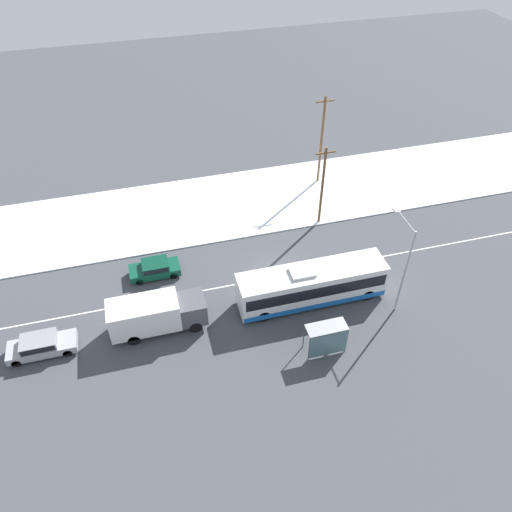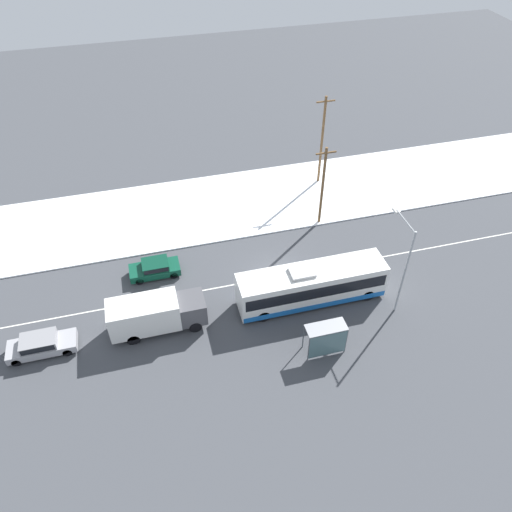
{
  "view_description": "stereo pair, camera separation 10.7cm",
  "coord_description": "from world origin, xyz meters",
  "px_view_note": "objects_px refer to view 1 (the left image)",
  "views": [
    {
      "loc": [
        -9.32,
        -27.72,
        28.4
      ],
      "look_at": [
        -1.49,
        1.37,
        1.4
      ],
      "focal_mm": 35.0,
      "sensor_mm": 36.0,
      "label": 1
    },
    {
      "loc": [
        -9.22,
        -27.75,
        28.4
      ],
      "look_at": [
        -1.49,
        1.37,
        1.4
      ],
      "focal_mm": 35.0,
      "sensor_mm": 36.0,
      "label": 2
    }
  ],
  "objects_px": {
    "pedestrian_at_stop": "(329,329)",
    "utility_pole_snowlot": "(322,140)",
    "sedan_car": "(155,268)",
    "parked_car_near_truck": "(41,345)",
    "box_truck": "(155,314)",
    "bus_shelter": "(327,337)",
    "city_bus": "(311,285)",
    "utility_pole_roadside": "(322,185)",
    "streetlamp": "(403,257)"
  },
  "relations": [
    {
      "from": "pedestrian_at_stop",
      "to": "utility_pole_snowlot",
      "type": "distance_m",
      "value": 20.68
    },
    {
      "from": "city_bus",
      "to": "bus_shelter",
      "type": "bearing_deg",
      "value": -97.79
    },
    {
      "from": "utility_pole_roadside",
      "to": "utility_pole_snowlot",
      "type": "distance_m",
      "value": 6.85
    },
    {
      "from": "sedan_car",
      "to": "pedestrian_at_stop",
      "type": "bearing_deg",
      "value": 138.93
    },
    {
      "from": "bus_shelter",
      "to": "streetlamp",
      "type": "distance_m",
      "value": 7.9
    },
    {
      "from": "streetlamp",
      "to": "city_bus",
      "type": "bearing_deg",
      "value": 160.73
    },
    {
      "from": "sedan_car",
      "to": "pedestrian_at_stop",
      "type": "relative_size",
      "value": 2.51
    },
    {
      "from": "box_truck",
      "to": "bus_shelter",
      "type": "height_order",
      "value": "box_truck"
    },
    {
      "from": "utility_pole_roadside",
      "to": "streetlamp",
      "type": "bearing_deg",
      "value": -80.66
    },
    {
      "from": "pedestrian_at_stop",
      "to": "streetlamp",
      "type": "distance_m",
      "value": 7.3
    },
    {
      "from": "city_bus",
      "to": "streetlamp",
      "type": "bearing_deg",
      "value": -19.27
    },
    {
      "from": "city_bus",
      "to": "sedan_car",
      "type": "bearing_deg",
      "value": 152.31
    },
    {
      "from": "pedestrian_at_stop",
      "to": "utility_pole_roadside",
      "type": "bearing_deg",
      "value": 72.44
    },
    {
      "from": "box_truck",
      "to": "utility_pole_roadside",
      "type": "distance_m",
      "value": 18.28
    },
    {
      "from": "city_bus",
      "to": "parked_car_near_truck",
      "type": "bearing_deg",
      "value": 179.63
    },
    {
      "from": "sedan_car",
      "to": "pedestrian_at_stop",
      "type": "height_order",
      "value": "pedestrian_at_stop"
    },
    {
      "from": "box_truck",
      "to": "pedestrian_at_stop",
      "type": "height_order",
      "value": "box_truck"
    },
    {
      "from": "parked_car_near_truck",
      "to": "streetlamp",
      "type": "height_order",
      "value": "streetlamp"
    },
    {
      "from": "sedan_car",
      "to": "parked_car_near_truck",
      "type": "bearing_deg",
      "value": 34.12
    },
    {
      "from": "box_truck",
      "to": "streetlamp",
      "type": "height_order",
      "value": "streetlamp"
    },
    {
      "from": "box_truck",
      "to": "bus_shelter",
      "type": "xyz_separation_m",
      "value": [
        11.07,
        -5.24,
        0.1
      ]
    },
    {
      "from": "pedestrian_at_stop",
      "to": "sedan_car",
      "type": "bearing_deg",
      "value": 138.93
    },
    {
      "from": "sedan_car",
      "to": "parked_car_near_truck",
      "type": "relative_size",
      "value": 0.87
    },
    {
      "from": "city_bus",
      "to": "box_truck",
      "type": "xyz_separation_m",
      "value": [
        -11.76,
        0.2,
        -0.02
      ]
    },
    {
      "from": "city_bus",
      "to": "pedestrian_at_stop",
      "type": "xyz_separation_m",
      "value": [
        -0.02,
        -3.88,
        -0.61
      ]
    },
    {
      "from": "bus_shelter",
      "to": "streetlamp",
      "type": "height_order",
      "value": "streetlamp"
    },
    {
      "from": "box_truck",
      "to": "utility_pole_snowlot",
      "type": "distance_m",
      "value": 23.87
    },
    {
      "from": "bus_shelter",
      "to": "utility_pole_snowlot",
      "type": "height_order",
      "value": "utility_pole_snowlot"
    },
    {
      "from": "utility_pole_snowlot",
      "to": "pedestrian_at_stop",
      "type": "bearing_deg",
      "value": -108.22
    },
    {
      "from": "parked_car_near_truck",
      "to": "utility_pole_snowlot",
      "type": "xyz_separation_m",
      "value": [
        26.11,
        15.31,
        3.98
      ]
    },
    {
      "from": "pedestrian_at_stop",
      "to": "bus_shelter",
      "type": "relative_size",
      "value": 0.57
    },
    {
      "from": "bus_shelter",
      "to": "utility_pole_snowlot",
      "type": "relative_size",
      "value": 0.31
    },
    {
      "from": "parked_car_near_truck",
      "to": "box_truck",
      "type": "bearing_deg",
      "value": 0.51
    },
    {
      "from": "bus_shelter",
      "to": "sedan_car",
      "type": "bearing_deg",
      "value": 133.97
    },
    {
      "from": "box_truck",
      "to": "utility_pole_snowlot",
      "type": "height_order",
      "value": "utility_pole_snowlot"
    },
    {
      "from": "parked_car_near_truck",
      "to": "utility_pole_snowlot",
      "type": "height_order",
      "value": "utility_pole_snowlot"
    },
    {
      "from": "utility_pole_roadside",
      "to": "city_bus",
      "type": "bearing_deg",
      "value": -114.26
    },
    {
      "from": "sedan_car",
      "to": "streetlamp",
      "type": "relative_size",
      "value": 0.53
    },
    {
      "from": "parked_car_near_truck",
      "to": "streetlamp",
      "type": "distance_m",
      "value": 26.07
    },
    {
      "from": "city_bus",
      "to": "sedan_car",
      "type": "xyz_separation_m",
      "value": [
        -11.25,
        5.9,
        -0.86
      ]
    },
    {
      "from": "bus_shelter",
      "to": "city_bus",
      "type": "bearing_deg",
      "value": 82.21
    },
    {
      "from": "box_truck",
      "to": "utility_pole_roadside",
      "type": "bearing_deg",
      "value": 29.12
    },
    {
      "from": "pedestrian_at_stop",
      "to": "utility_pole_roadside",
      "type": "distance_m",
      "value": 13.87
    },
    {
      "from": "bus_shelter",
      "to": "streetlamp",
      "type": "xyz_separation_m",
      "value": [
        6.57,
        2.99,
        3.2
      ]
    },
    {
      "from": "streetlamp",
      "to": "sedan_car",
      "type": "bearing_deg",
      "value": 155.08
    },
    {
      "from": "streetlamp",
      "to": "utility_pole_snowlot",
      "type": "relative_size",
      "value": 0.84
    },
    {
      "from": "sedan_car",
      "to": "streetlamp",
      "type": "bearing_deg",
      "value": 155.08
    },
    {
      "from": "sedan_car",
      "to": "utility_pole_snowlot",
      "type": "height_order",
      "value": "utility_pole_snowlot"
    },
    {
      "from": "bus_shelter",
      "to": "utility_pole_roadside",
      "type": "height_order",
      "value": "utility_pole_roadside"
    },
    {
      "from": "sedan_car",
      "to": "box_truck",
      "type": "bearing_deg",
      "value": 84.86
    }
  ]
}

